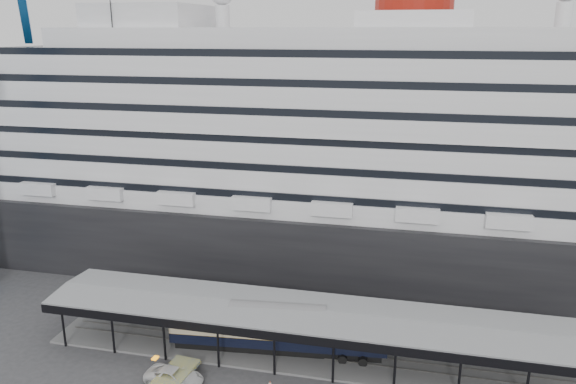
# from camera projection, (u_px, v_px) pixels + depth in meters

# --- Properties ---
(ground) EXTENTS (200.00, 200.00, 0.00)m
(ground) POSITION_uv_depth(u_px,v_px,m) (301.00, 384.00, 53.72)
(ground) COLOR #343437
(ground) RESTS_ON ground
(cruise_ship) EXTENTS (130.00, 30.00, 43.90)m
(cruise_ship) POSITION_uv_depth(u_px,v_px,m) (348.00, 136.00, 78.58)
(cruise_ship) COLOR black
(cruise_ship) RESTS_ON ground
(platform_canopy) EXTENTS (56.00, 9.18, 5.30)m
(platform_canopy) POSITION_uv_depth(u_px,v_px,m) (311.00, 335.00, 57.75)
(platform_canopy) COLOR slate
(platform_canopy) RESTS_ON ground
(port_truck) EXTENTS (5.95, 3.22, 1.59)m
(port_truck) POSITION_uv_depth(u_px,v_px,m) (174.00, 377.00, 53.44)
(port_truck) COLOR silver
(port_truck) RESTS_ON ground
(pullman_carriage) EXTENTS (22.79, 5.02, 22.20)m
(pullman_carriage) POSITION_uv_depth(u_px,v_px,m) (278.00, 328.00, 58.42)
(pullman_carriage) COLOR black
(pullman_carriage) RESTS_ON ground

